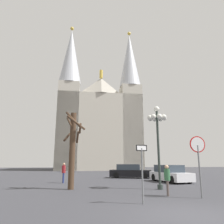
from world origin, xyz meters
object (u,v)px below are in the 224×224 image
(street_lamp, at_px, (157,128))
(pedestrian_standing, at_px, (167,177))
(parked_car_near_black, at_px, (130,171))
(stop_sign, at_px, (198,153))
(pedestrian_walking, at_px, (64,171))
(one_way_arrow_sign, at_px, (142,166))
(parked_car_far_white, at_px, (170,174))
(bare_tree, at_px, (73,147))
(cathedral, at_px, (99,124))

(street_lamp, bearing_deg, pedestrian_standing, -100.12)
(parked_car_near_black, bearing_deg, stop_sign, -85.87)
(pedestrian_walking, height_order, pedestrian_standing, pedestrian_walking)
(one_way_arrow_sign, relative_size, pedestrian_standing, 1.58)
(parked_car_near_black, xyz_separation_m, parked_car_far_white, (2.67, -5.01, -0.00))
(parked_car_near_black, bearing_deg, one_way_arrow_sign, -98.88)
(stop_sign, bearing_deg, bare_tree, 148.04)
(cathedral, height_order, street_lamp, cathedral)
(parked_car_near_black, xyz_separation_m, pedestrian_standing, (-0.43, -12.71, 0.27))
(bare_tree, bearing_deg, cathedral, 84.32)
(parked_car_near_black, height_order, pedestrian_standing, pedestrian_standing)
(one_way_arrow_sign, height_order, parked_car_near_black, one_way_arrow_sign)
(cathedral, xyz_separation_m, one_way_arrow_sign, (0.17, -38.61, -8.40))
(pedestrian_walking, bearing_deg, bare_tree, -77.56)
(pedestrian_walking, relative_size, pedestrian_standing, 1.04)
(parked_car_near_black, distance_m, parked_car_far_white, 5.68)
(stop_sign, distance_m, pedestrian_walking, 11.64)
(one_way_arrow_sign, bearing_deg, bare_tree, 123.13)
(cathedral, xyz_separation_m, parked_car_far_white, (5.14, -28.88, -9.29))
(stop_sign, xyz_separation_m, pedestrian_walking, (-7.73, 8.62, -1.19))
(stop_sign, relative_size, bare_tree, 0.60)
(pedestrian_walking, bearing_deg, cathedral, 81.56)
(stop_sign, distance_m, bare_tree, 7.99)
(cathedral, height_order, one_way_arrow_sign, cathedral)
(one_way_arrow_sign, relative_size, street_lamp, 0.45)
(bare_tree, bearing_deg, parked_car_near_black, 58.42)
(stop_sign, height_order, pedestrian_walking, stop_sign)
(one_way_arrow_sign, xyz_separation_m, parked_car_far_white, (4.97, 9.72, -0.88))
(stop_sign, distance_m, pedestrian_standing, 2.08)
(street_lamp, height_order, parked_car_far_white, street_lamp)
(bare_tree, distance_m, parked_car_far_white, 9.75)
(parked_car_far_white, bearing_deg, bare_tree, -152.53)
(pedestrian_standing, bearing_deg, bare_tree, 148.29)
(parked_car_far_white, bearing_deg, pedestrian_walking, 179.95)
(stop_sign, distance_m, street_lamp, 4.19)
(parked_car_near_black, bearing_deg, street_lamp, -89.65)
(parked_car_far_white, bearing_deg, parked_car_near_black, 118.10)
(parked_car_far_white, bearing_deg, pedestrian_standing, -111.92)
(one_way_arrow_sign, distance_m, street_lamp, 5.85)
(parked_car_far_white, bearing_deg, stop_sign, -101.10)
(pedestrian_walking, distance_m, pedestrian_standing, 9.97)
(cathedral, relative_size, street_lamp, 5.63)
(bare_tree, bearing_deg, pedestrian_standing, -31.71)
(street_lamp, relative_size, pedestrian_walking, 3.36)
(parked_car_far_white, relative_size, pedestrian_walking, 2.81)
(pedestrian_walking, bearing_deg, stop_sign, -48.11)
(pedestrian_standing, bearing_deg, pedestrian_walking, 129.36)
(parked_car_near_black, relative_size, pedestrian_walking, 2.89)
(cathedral, bearing_deg, pedestrian_walking, -98.44)
(parked_car_near_black, bearing_deg, bare_tree, -121.58)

